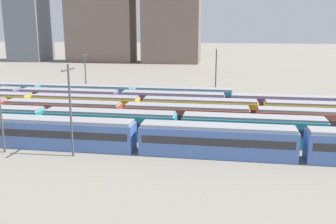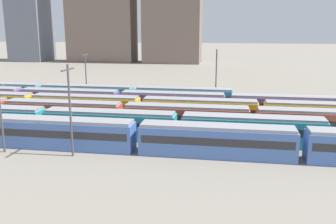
# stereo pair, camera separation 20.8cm
# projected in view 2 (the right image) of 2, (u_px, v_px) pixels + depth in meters

# --- Properties ---
(ground_plane) EXTENTS (600.00, 600.00, 0.00)m
(ground_plane) POSITION_uv_depth(u_px,v_px,m) (15.00, 118.00, 61.32)
(ground_plane) COLOR gray
(train_track_0) EXTENTS (93.60, 3.06, 3.75)m
(train_track_0) POSITION_uv_depth(u_px,v_px,m) (216.00, 140.00, 43.05)
(train_track_0) COLOR #4C70BC
(train_track_0) RESTS_ON ground_plane
(train_track_1) EXTENTS (55.80, 3.06, 3.75)m
(train_track_1) POSITION_uv_depth(u_px,v_px,m) (110.00, 124.00, 50.37)
(train_track_1) COLOR teal
(train_track_1) RESTS_ON ground_plane
(train_track_2) EXTENTS (112.50, 3.06, 3.75)m
(train_track_2) POSITION_uv_depth(u_px,v_px,m) (253.00, 120.00, 52.30)
(train_track_2) COLOR #BC4C38
(train_track_2) RESTS_ON ground_plane
(train_track_3) EXTENTS (93.60, 3.06, 3.75)m
(train_track_3) POSITION_uv_depth(u_px,v_px,m) (200.00, 110.00, 58.56)
(train_track_3) COLOR yellow
(train_track_3) RESTS_ON ground_plane
(train_track_4) EXTENTS (112.50, 3.06, 3.75)m
(train_track_4) POSITION_uv_depth(u_px,v_px,m) (228.00, 105.00, 62.87)
(train_track_4) COLOR #6B429E
(train_track_4) RESTS_ON ground_plane
(train_track_5) EXTENTS (55.80, 3.06, 3.75)m
(train_track_5) POSITION_uv_depth(u_px,v_px,m) (87.00, 95.00, 72.17)
(train_track_5) COLOR teal
(train_track_5) RESTS_ON ground_plane
(catenary_pole_0) EXTENTS (0.24, 3.20, 8.61)m
(catenary_pole_0) POSITION_uv_depth(u_px,v_px,m) (1.00, 113.00, 43.77)
(catenary_pole_0) COLOR #4C4C51
(catenary_pole_0) RESTS_ON ground_plane
(catenary_pole_1) EXTENTS (0.24, 3.20, 9.92)m
(catenary_pole_1) POSITION_uv_depth(u_px,v_px,m) (86.00, 74.00, 74.38)
(catenary_pole_1) COLOR #4C4C51
(catenary_pole_1) RESTS_ON ground_plane
(catenary_pole_2) EXTENTS (0.24, 3.20, 10.71)m
(catenary_pole_2) POSITION_uv_depth(u_px,v_px,m) (70.00, 107.00, 42.15)
(catenary_pole_2) COLOR #4C4C51
(catenary_pole_2) RESTS_ON ground_plane
(catenary_pole_3) EXTENTS (0.24, 3.20, 10.69)m
(catenary_pole_3) POSITION_uv_depth(u_px,v_px,m) (216.00, 75.00, 70.10)
(catenary_pole_3) COLOR #4C4C51
(catenary_pole_3) RESTS_ON ground_plane
(distant_building_0) EXTENTS (14.91, 15.58, 45.51)m
(distant_building_0) POSITION_uv_depth(u_px,v_px,m) (29.00, 8.00, 161.79)
(distant_building_0) COLOR slate
(distant_building_0) RESTS_ON ground_plane
(distant_building_1) EXTENTS (28.29, 12.11, 45.46)m
(distant_building_1) POSITION_uv_depth(u_px,v_px,m) (101.00, 7.00, 156.56)
(distant_building_1) COLOR #7A665B
(distant_building_1) RESTS_ON ground_plane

